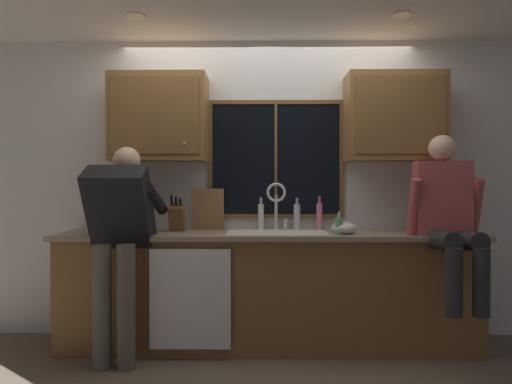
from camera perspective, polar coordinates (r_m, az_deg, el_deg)
name	(u,v)px	position (r m, az deg, el deg)	size (l,w,h in m)	color
back_wall	(267,188)	(3.99, 1.44, 0.49)	(5.66, 0.12, 2.55)	silver
ceiling_downlight_left	(136,16)	(3.68, -14.93, 20.64)	(0.14, 0.14, 0.01)	#FFEAB2
ceiling_downlight_right	(402,15)	(3.70, 17.97, 20.48)	(0.14, 0.14, 0.01)	#FFEAB2
window_glass	(276,159)	(3.93, 2.51, 4.14)	(1.10, 0.02, 0.95)	black
window_frame_top	(276,102)	(3.98, 2.52, 11.25)	(1.17, 0.02, 0.04)	brown
window_frame_bottom	(276,216)	(3.92, 2.51, -3.06)	(1.17, 0.02, 0.04)	brown
window_frame_left	(210,159)	(3.94, -5.78, 4.12)	(0.04, 0.02, 0.95)	brown
window_frame_right	(342,159)	(3.98, 10.74, 4.09)	(0.04, 0.02, 0.95)	brown
window_mullion_center	(276,159)	(3.92, 2.52, 4.15)	(0.02, 0.02, 0.95)	brown
lower_cabinet_run	(268,292)	(3.73, 1.51, -12.44)	(3.26, 0.58, 0.88)	brown
countertop	(268,235)	(3.64, 1.51, -5.44)	(3.32, 0.62, 0.04)	gray
dishwasher_front	(190,299)	(3.46, -8.30, -13.20)	(0.60, 0.02, 0.74)	white
upper_cabinet_left	(159,118)	(3.90, -12.12, 9.11)	(0.79, 0.36, 0.72)	olive
upper_cabinet_right	(394,118)	(3.96, 17.06, 8.96)	(0.79, 0.36, 0.72)	olive
sink	(277,245)	(3.66, 2.65, -6.63)	(0.80, 0.46, 0.21)	white
faucet	(277,200)	(3.81, 2.68, -1.04)	(0.18, 0.09, 0.40)	silver
person_standing	(119,230)	(3.47, -16.85, -4.55)	(0.53, 0.67, 1.60)	#595147
person_sitting_on_counter	(447,211)	(3.63, 22.97, -2.28)	(0.54, 0.61, 1.26)	#262628
knife_block	(177,218)	(3.80, -9.91, -3.24)	(0.12, 0.18, 0.32)	brown
cutting_board	(208,209)	(3.87, -6.02, -2.20)	(0.27, 0.02, 0.36)	#997047
mixing_bowl	(344,228)	(3.60, 11.03, -4.47)	(0.20, 0.20, 0.10)	silver
soap_dispenser	(339,226)	(3.54, 10.41, -4.18)	(0.06, 0.07, 0.18)	#59A566
bottle_green_glass	(297,216)	(3.84, 5.18, -3.06)	(0.06, 0.06, 0.28)	#B7B7BC
bottle_tall_clear	(319,215)	(3.90, 8.00, -2.94)	(0.05, 0.05, 0.30)	pink
bottle_amber_small	(261,216)	(3.87, 0.63, -3.02)	(0.05, 0.05, 0.28)	silver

